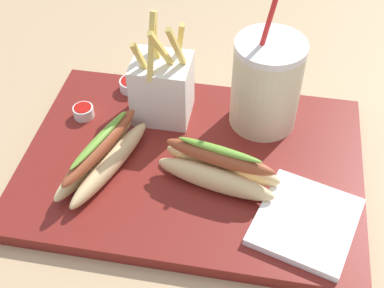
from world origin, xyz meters
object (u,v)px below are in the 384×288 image
(fries_basket, at_px, (162,87))
(hot_dog_2, at_px, (218,168))
(napkin_stack, at_px, (306,221))
(hot_dog_1, at_px, (102,156))
(soda_cup, at_px, (266,84))
(ketchup_cup_2, at_px, (83,111))
(ketchup_cup_1, at_px, (132,84))

(fries_basket, bearing_deg, hot_dog_2, 130.10)
(hot_dog_2, distance_m, napkin_stack, 0.13)
(fries_basket, height_order, hot_dog_1, fries_basket)
(hot_dog_2, bearing_deg, hot_dog_1, 1.61)
(hot_dog_2, bearing_deg, fries_basket, -49.90)
(soda_cup, relative_size, hot_dog_2, 1.28)
(ketchup_cup_2, relative_size, napkin_stack, 0.24)
(hot_dog_2, xyz_separation_m, ketchup_cup_2, (0.22, -0.09, -0.02))
(fries_basket, bearing_deg, ketchup_cup_2, 13.23)
(ketchup_cup_1, bearing_deg, soda_cup, 170.27)
(ketchup_cup_1, bearing_deg, ketchup_cup_2, 54.03)
(ketchup_cup_1, bearing_deg, fries_basket, 142.48)
(ketchup_cup_1, relative_size, napkin_stack, 0.30)
(fries_basket, bearing_deg, hot_dog_1, 65.58)
(ketchup_cup_2, bearing_deg, ketchup_cup_1, -125.97)
(soda_cup, distance_m, fries_basket, 0.15)
(hot_dog_1, distance_m, ketchup_cup_2, 0.11)
(soda_cup, bearing_deg, fries_basket, 4.51)
(fries_basket, relative_size, hot_dog_2, 1.04)
(ketchup_cup_2, bearing_deg, hot_dog_1, 122.32)
(soda_cup, distance_m, ketchup_cup_2, 0.27)
(soda_cup, height_order, hot_dog_2, soda_cup)
(napkin_stack, bearing_deg, ketchup_cup_1, -37.93)
(soda_cup, bearing_deg, ketchup_cup_1, -9.73)
(fries_basket, xyz_separation_m, ketchup_cup_2, (0.12, 0.03, -0.04))
(soda_cup, height_order, ketchup_cup_2, soda_cup)
(soda_cup, xyz_separation_m, hot_dog_2, (0.05, 0.13, -0.04))
(fries_basket, xyz_separation_m, hot_dog_2, (-0.10, 0.12, -0.03))
(fries_basket, bearing_deg, napkin_stack, 141.95)
(ketchup_cup_2, xyz_separation_m, napkin_stack, (-0.33, 0.14, -0.00))
(hot_dog_1, distance_m, ketchup_cup_1, 0.17)
(soda_cup, bearing_deg, napkin_stack, 110.81)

